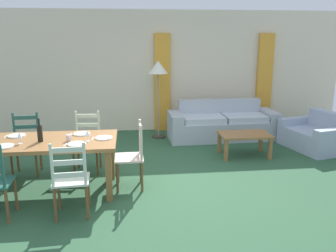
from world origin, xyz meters
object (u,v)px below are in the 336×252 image
coffee_cup_primary (69,138)px  armchair_upholstered (316,136)px  wine_glass_near_right (87,133)px  dining_table (46,146)px  dining_chair_far_right (87,142)px  dining_chair_head_east (133,155)px  wine_bottle (40,133)px  dining_chair_far_left (26,144)px  standing_lamp (158,72)px  dining_chair_near_right (71,179)px  wine_glass_near_left (19,136)px  coffee_table (245,137)px  couch (222,124)px

coffee_cup_primary → armchair_upholstered: bearing=19.1°
wine_glass_near_right → dining_table: bearing=168.2°
dining_chair_far_right → dining_chair_head_east: bearing=-46.1°
wine_bottle → wine_glass_near_right: 0.63m
dining_table → dining_chair_far_right: 0.91m
coffee_cup_primary → dining_chair_far_right: bearing=81.0°
dining_table → dining_chair_far_right: (0.46, 0.77, -0.19)m
dining_chair_far_left → standing_lamp: (2.25, 1.82, 0.93)m
dining_table → dining_chair_near_right: dining_chair_near_right is taller
dining_chair_near_right → dining_chair_head_east: same height
dining_chair_near_right → dining_chair_far_left: 1.77m
wine_glass_near_left → coffee_table: 3.77m
wine_glass_near_right → coffee_cup_primary: (-0.25, 0.05, -0.07)m
dining_table → wine_glass_near_left: size_ratio=11.80×
dining_table → coffee_cup_primary: size_ratio=21.11×
wine_bottle → standing_lamp: (1.81, 2.63, 0.54)m
wine_glass_near_right → coffee_cup_primary: size_ratio=1.79×
dining_chair_head_east → standing_lamp: standing_lamp is taller
wine_bottle → wine_glass_near_left: 0.25m
dining_chair_near_right → armchair_upholstered: (4.30, 2.20, -0.23)m
dining_chair_far_left → wine_glass_near_right: 1.43m
wine_bottle → couch: size_ratio=0.14×
wine_bottle → dining_table: bearing=45.8°
dining_chair_far_right → wine_bottle: bearing=-121.7°
coffee_table → dining_chair_near_right: bearing=-145.1°
wine_glass_near_left → couch: wine_glass_near_left is taller
wine_glass_near_right → dining_chair_far_right: bearing=97.6°
dining_chair_head_east → dining_table: bearing=-178.7°
dining_table → wine_bottle: bearing=-134.2°
dining_chair_far_left → coffee_table: 3.71m
dining_chair_far_right → wine_glass_near_right: (0.12, -0.89, 0.38)m
dining_chair_far_left → armchair_upholstered: 5.26m
coffee_cup_primary → dining_chair_near_right: bearing=-81.1°
dining_chair_head_east → wine_bottle: 1.29m
dining_chair_head_east → coffee_cup_primary: bearing=-173.2°
dining_table → wine_glass_near_left: 0.38m
coffee_cup_primary → coffee_table: 3.17m
wine_bottle → dining_chair_near_right: bearing=-55.5°
dining_table → wine_glass_near_right: size_ratio=11.80×
dining_table → armchair_upholstered: 4.96m
dining_chair_near_right → standing_lamp: standing_lamp is taller
dining_chair_far_right → dining_chair_far_left: bearing=-179.4°
dining_chair_near_right → couch: bearing=49.6°
dining_table → coffee_cup_primary: bearing=-13.0°
dining_chair_far_left → dining_chair_head_east: (1.66, -0.73, 0.00)m
wine_glass_near_left → standing_lamp: bearing=53.0°
wine_glass_near_left → coffee_table: size_ratio=0.18×
wine_glass_near_right → coffee_table: 2.97m
wine_bottle → coffee_cup_primary: (0.37, -0.02, -0.07)m
dining_chair_far_left → dining_chair_far_right: same height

